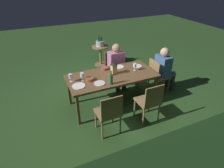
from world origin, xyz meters
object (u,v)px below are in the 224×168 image
(bowl_olives, at_px, (90,79))
(ice_bucket, at_px, (100,43))
(chair_side_right_b, at_px, (109,112))
(plate_d, at_px, (100,83))
(plate_c, at_px, (79,86))
(side_table, at_px, (100,53))
(chair_side_left_a, at_px, (114,67))
(green_bottle_on_table, at_px, (111,79))
(wine_glass_a, at_px, (135,66))
(wine_glass_b, at_px, (82,75))
(person_in_blue, at_px, (165,68))
(lantern_centerpiece, at_px, (114,67))
(plate_a, at_px, (137,66))
(wine_glass_c, at_px, (70,76))
(chair_side_right_a, at_px, (150,101))
(chair_head_near, at_px, (157,75))
(dining_table, at_px, (112,77))
(plate_b, at_px, (119,67))
(person_in_pink, at_px, (117,64))
(bowl_bread, at_px, (105,68))

(bowl_olives, bearing_deg, ice_bucket, -116.10)
(chair_side_right_b, xyz_separation_m, plate_d, (-0.06, -0.61, 0.26))
(plate_c, bearing_deg, side_table, -120.13)
(chair_side_left_a, xyz_separation_m, green_bottle_on_table, (0.60, 1.17, 0.36))
(wine_glass_a, bearing_deg, wine_glass_b, -1.67)
(person_in_blue, relative_size, ice_bucket, 3.35)
(lantern_centerpiece, height_order, plate_a, lantern_centerpiece)
(person_in_blue, distance_m, wine_glass_c, 2.27)
(chair_side_right_a, height_order, ice_bucket, ice_bucket)
(wine_glass_c, xyz_separation_m, ice_bucket, (-1.40, -2.02, -0.13))
(chair_head_near, distance_m, wine_glass_b, 1.88)
(chair_side_right_b, height_order, side_table, chair_side_right_b)
(plate_c, height_order, plate_d, same)
(dining_table, height_order, ice_bucket, ice_bucket)
(dining_table, distance_m, plate_c, 0.79)
(chair_head_near, xyz_separation_m, bowl_olives, (1.70, 0.02, 0.28))
(dining_table, bearing_deg, person_in_blue, 180.00)
(plate_a, xyz_separation_m, side_table, (0.18, -1.94, -0.33))
(chair_side_right_a, distance_m, plate_b, 1.16)
(wine_glass_c, xyz_separation_m, plate_d, (-0.50, 0.31, -0.11))
(green_bottle_on_table, bearing_deg, plate_d, -28.37)
(green_bottle_on_table, relative_size, wine_glass_b, 1.72)
(chair_head_near, bearing_deg, lantern_centerpiece, -2.25)
(bowl_olives, bearing_deg, plate_a, -171.63)
(plate_c, bearing_deg, plate_a, -168.17)
(wine_glass_a, relative_size, wine_glass_c, 1.00)
(chair_side_right_b, distance_m, wine_glass_b, 0.97)
(chair_side_right_b, relative_size, lantern_centerpiece, 3.28)
(person_in_pink, xyz_separation_m, lantern_centerpiece, (0.36, 0.59, 0.25))
(chair_side_right_b, height_order, plate_c, chair_side_right_b)
(lantern_centerpiece, bearing_deg, person_in_blue, 178.08)
(wine_glass_a, distance_m, bowl_olives, 1.06)
(wine_glass_a, height_order, plate_a, wine_glass_a)
(chair_side_right_a, height_order, side_table, chair_side_right_a)
(wine_glass_c, relative_size, plate_b, 0.79)
(person_in_pink, distance_m, bowl_olives, 1.15)
(wine_glass_a, bearing_deg, bowl_olives, 1.40)
(wine_glass_c, xyz_separation_m, plate_b, (-1.18, -0.21, -0.11))
(wine_glass_c, distance_m, bowl_bread, 0.86)
(plate_a, distance_m, bowl_olives, 1.23)
(chair_head_near, distance_m, person_in_pink, 1.01)
(side_table, bearing_deg, chair_side_left_a, 85.12)
(green_bottle_on_table, bearing_deg, dining_table, -116.94)
(person_in_blue, distance_m, plate_a, 0.70)
(green_bottle_on_table, bearing_deg, chair_side_right_b, 62.71)
(chair_side_right_a, bearing_deg, plate_d, -37.42)
(person_in_blue, relative_size, bowl_olives, 7.31)
(wine_glass_a, height_order, bowl_bread, wine_glass_a)
(chair_side_left_a, height_order, wine_glass_a, wine_glass_a)
(side_table, height_order, ice_bucket, ice_bucket)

